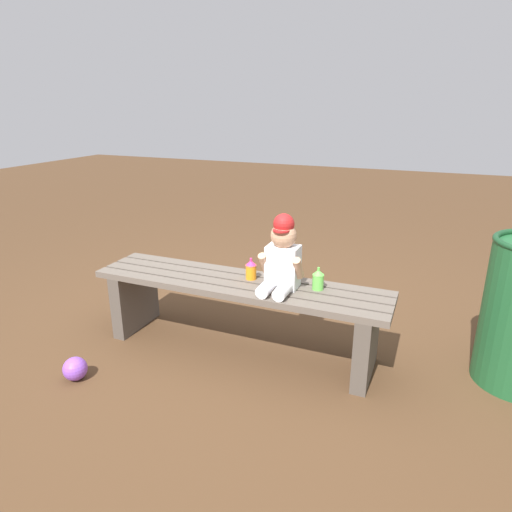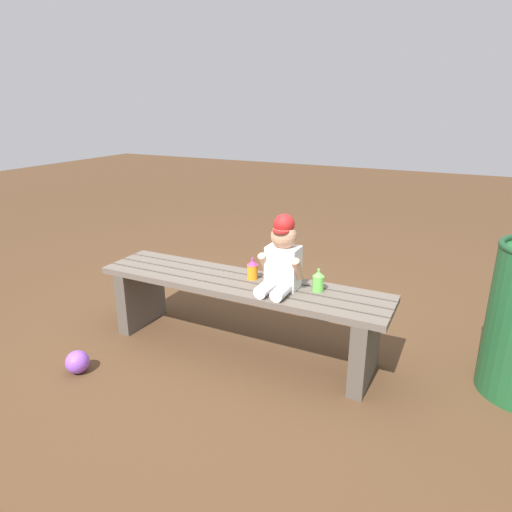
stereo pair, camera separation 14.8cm
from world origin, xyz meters
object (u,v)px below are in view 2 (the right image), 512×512
object	(u,v)px
sippy_cup_left	(253,269)
sippy_cup_right	(318,281)
park_bench	(240,302)
child_figure	(282,257)
toy_ball	(77,362)

from	to	relation	value
sippy_cup_left	sippy_cup_right	size ratio (longest dim) A/B	1.00
park_bench	child_figure	xyz separation A→B (m)	(0.25, 0.00, 0.31)
toy_ball	sippy_cup_right	bearing A→B (deg)	31.01
park_bench	child_figure	world-z (taller)	child_figure
sippy_cup_left	sippy_cup_right	bearing A→B (deg)	0.00
park_bench	sippy_cup_right	distance (m)	0.48
park_bench	sippy_cup_left	size ratio (longest dim) A/B	13.62
sippy_cup_left	toy_ball	size ratio (longest dim) A/B	1.00
sippy_cup_right	park_bench	bearing A→B (deg)	-172.82
child_figure	sippy_cup_right	xyz separation A→B (m)	(0.19, 0.05, -0.12)
sippy_cup_right	toy_ball	bearing A→B (deg)	-148.99
park_bench	sippy_cup_left	bearing A→B (deg)	46.25
sippy_cup_right	toy_ball	distance (m)	1.35
park_bench	sippy_cup_left	distance (m)	0.21
park_bench	child_figure	size ratio (longest dim) A/B	4.17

